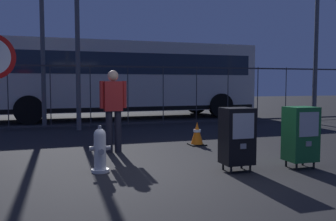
# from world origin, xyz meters

# --- Properties ---
(ground_plane) EXTENTS (60.00, 60.00, 0.00)m
(ground_plane) POSITION_xyz_m (0.00, 0.00, 0.00)
(ground_plane) COLOR black
(fire_hydrant) EXTENTS (0.33, 0.31, 0.75)m
(fire_hydrant) POSITION_xyz_m (-1.06, 0.46, 0.35)
(fire_hydrant) COLOR silver
(fire_hydrant) RESTS_ON ground_plane
(newspaper_box_primary) EXTENTS (0.48, 0.42, 1.02)m
(newspaper_box_primary) POSITION_xyz_m (2.16, -0.24, 0.57)
(newspaper_box_primary) COLOR black
(newspaper_box_primary) RESTS_ON ground_plane
(newspaper_box_secondary) EXTENTS (0.48, 0.42, 1.02)m
(newspaper_box_secondary) POSITION_xyz_m (1.04, -0.13, 0.57)
(newspaper_box_secondary) COLOR black
(newspaper_box_secondary) RESTS_ON ground_plane
(pedestrian) EXTENTS (0.55, 0.22, 1.67)m
(pedestrian) POSITION_xyz_m (-0.58, 2.09, 0.95)
(pedestrian) COLOR black
(pedestrian) RESTS_ON ground_plane
(traffic_cone) EXTENTS (0.36, 0.36, 0.53)m
(traffic_cone) POSITION_xyz_m (1.38, 2.39, 0.26)
(traffic_cone) COLOR black
(traffic_cone) RESTS_ON ground_plane
(fence_barrier) EXTENTS (18.03, 0.04, 2.00)m
(fence_barrier) POSITION_xyz_m (0.00, 6.45, 1.02)
(fence_barrier) COLOR #2D2D33
(fence_barrier) RESTS_ON ground_plane
(bus_near) EXTENTS (10.57, 3.01, 3.00)m
(bus_near) POSITION_xyz_m (1.12, 9.45, 1.71)
(bus_near) COLOR beige
(bus_near) RESTS_ON ground_plane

